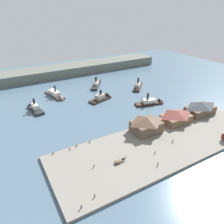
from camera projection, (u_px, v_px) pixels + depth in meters
ground_plane at (137, 124)px, 121.58m from camera, size 320.00×320.00×0.00m
quay_promenade at (163, 143)px, 104.32m from camera, size 110.00×36.00×1.20m
seawall_edge at (141, 126)px, 118.57m from camera, size 110.00×0.80×1.00m
ferry_shed_west_terminal at (146, 124)px, 110.54m from camera, size 14.75×11.51×8.15m
ferry_shed_central_terminal at (176, 116)px, 119.90m from camera, size 16.03×11.03×6.58m
ferry_shed_east_terminal at (200, 108)px, 128.57m from camera, size 17.58×10.73×7.66m
horse_cart at (120, 161)px, 90.28m from camera, size 5.49×1.53×1.87m
pedestrian_by_tram at (155, 152)px, 95.56m from camera, size 0.40×0.40×1.61m
pedestrian_walking_east at (81, 207)px, 70.20m from camera, size 0.41×0.41×1.67m
pedestrian_walking_west at (94, 166)px, 87.72m from camera, size 0.39×0.39×1.56m
pedestrian_standing_center at (158, 164)px, 88.57m from camera, size 0.42×0.42×1.69m
pedestrian_at_waters_edge at (173, 141)px, 103.35m from camera, size 0.41×0.41×1.66m
pedestrian_near_cart at (95, 196)px, 74.22m from camera, size 0.39×0.39×1.56m
mooring_post_west at (77, 146)px, 100.29m from camera, size 0.44×0.44×0.90m
mooring_post_center_east at (90, 142)px, 103.11m from camera, size 0.44×0.44×0.90m
mooring_post_center_west at (70, 149)px, 98.17m from camera, size 0.44×0.44×0.90m
mooring_post_east at (53, 153)px, 95.33m from camera, size 0.44×0.44×0.90m
ferry_approaching_east at (56, 95)px, 155.07m from camera, size 9.65×23.41×10.16m
ferry_approaching_west at (137, 87)px, 169.69m from camera, size 18.70×19.33×9.73m
ferry_moored_east at (103, 97)px, 151.81m from camera, size 19.27×11.17×10.14m
ferry_outer_harbor at (97, 84)px, 176.93m from camera, size 16.87×21.32×9.93m
ferry_near_quay at (34, 108)px, 136.89m from camera, size 7.68×18.48×9.69m
ferry_mid_harbor at (152, 102)px, 144.75m from camera, size 20.91×9.70×9.93m
far_headland at (69, 69)px, 204.68m from camera, size 180.00×24.00×8.00m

